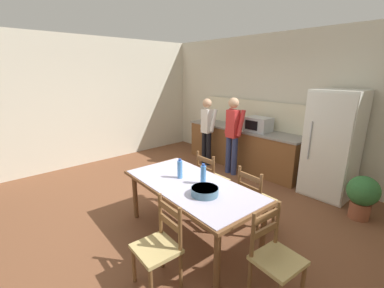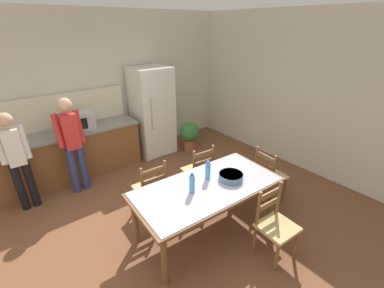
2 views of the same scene
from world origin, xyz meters
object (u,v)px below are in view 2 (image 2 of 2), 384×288
object	(u,v)px
chair_head_end	(269,175)
chair_side_far_right	(198,171)
microwave	(78,121)
chair_side_near_right	(275,225)
bottle_near_centre	(192,183)
person_at_sink	(17,158)
potted_plant	(190,134)
dining_table	(207,190)
person_at_counter	(72,142)
serving_bowl	(231,176)
refrigerator	(153,112)
bottle_off_centre	(208,171)
chair_side_far_left	(151,189)

from	to	relation	value
chair_head_end	chair_side_far_right	bearing A→B (deg)	50.61
microwave	chair_side_near_right	xyz separation A→B (m)	(1.18, -3.39, -0.61)
bottle_near_centre	person_at_sink	distance (m)	2.62
potted_plant	chair_side_far_right	bearing A→B (deg)	-122.72
bottle_near_centre	person_at_sink	size ratio (longest dim) A/B	0.17
dining_table	bottle_near_centre	size ratio (longest dim) A/B	7.32
chair_side_near_right	potted_plant	size ratio (longest dim) A/B	1.36
chair_side_near_right	person_at_counter	world-z (taller)	person_at_counter
bottle_near_centre	chair_side_far_right	bearing A→B (deg)	45.84
bottle_near_centre	serving_bowl	xyz separation A→B (m)	(0.58, -0.10, -0.07)
bottle_near_centre	refrigerator	bearing A→B (deg)	69.58
refrigerator	person_at_counter	size ratio (longest dim) A/B	1.14
bottle_off_centre	person_at_counter	world-z (taller)	person_at_counter
microwave	chair_head_end	bearing A→B (deg)	-52.56
chair_head_end	person_at_counter	bearing A→B (deg)	53.20
refrigerator	microwave	bearing A→B (deg)	179.28
microwave	person_at_sink	xyz separation A→B (m)	(-1.04, -0.50, -0.18)
chair_head_end	potted_plant	distance (m)	2.22
bottle_near_centre	serving_bowl	bearing A→B (deg)	-9.71
bottle_off_centre	person_at_counter	bearing A→B (deg)	120.26
bottle_off_centre	chair_head_end	size ratio (longest dim) A/B	0.30
chair_head_end	person_at_counter	xyz separation A→B (m)	(-2.31, 2.14, 0.47)
person_at_sink	person_at_counter	bearing A→B (deg)	-91.45
bottle_off_centre	chair_side_near_right	world-z (taller)	bottle_off_centre
chair_side_far_right	potted_plant	distance (m)	1.68
bottle_off_centre	person_at_counter	distance (m)	2.28
microwave	chair_side_far_right	distance (m)	2.32
bottle_off_centre	chair_side_near_right	distance (m)	1.04
bottle_off_centre	potted_plant	bearing A→B (deg)	58.03
microwave	serving_bowl	world-z (taller)	microwave
chair_head_end	person_at_counter	size ratio (longest dim) A/B	0.56
chair_side_far_right	person_at_counter	bearing A→B (deg)	-37.06
person_at_counter	bottle_off_centre	bearing A→B (deg)	-149.74
refrigerator	microwave	size ratio (longest dim) A/B	3.71
microwave	dining_table	world-z (taller)	microwave
dining_table	person_at_sink	xyz separation A→B (m)	(-1.82, 2.10, 0.20)
potted_plant	bottle_near_centre	bearing A→B (deg)	-127.04
dining_table	chair_side_near_right	bearing A→B (deg)	-63.09
microwave	chair_side_far_left	bearing A→B (deg)	-78.09
serving_bowl	chair_side_near_right	bearing A→B (deg)	-84.76
chair_side_far_right	bottle_near_centre	bearing A→B (deg)	50.26
refrigerator	potted_plant	bearing A→B (deg)	-32.99
refrigerator	chair_side_far_left	xyz separation A→B (m)	(-1.11, -1.80, -0.48)
dining_table	chair_side_near_right	world-z (taller)	chair_side_near_right
potted_plant	chair_head_end	bearing A→B (deg)	-93.12
bottle_near_centre	chair_side_far_left	distance (m)	0.90
bottle_near_centre	serving_bowl	distance (m)	0.59
chair_head_end	potted_plant	size ratio (longest dim) A/B	1.36
bottle_near_centre	potted_plant	xyz separation A→B (m)	(1.62, 2.15, -0.49)
microwave	chair_side_near_right	bearing A→B (deg)	-70.81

